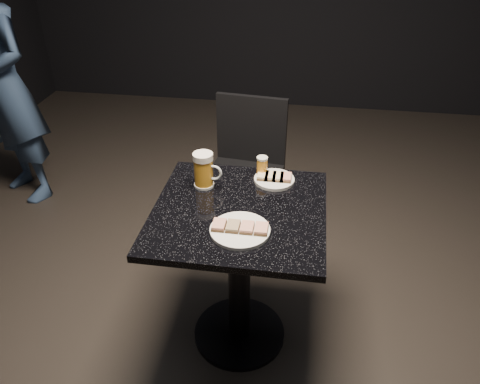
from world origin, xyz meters
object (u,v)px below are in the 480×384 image
plate_small (274,180)px  table (239,255)px  beer_mug (204,170)px  beer_tumbler (262,167)px  chair (246,165)px  patron (4,84)px  plate_large (240,230)px

plate_small → table: size_ratio=0.24×
plate_small → beer_mug: beer_mug is taller
beer_tumbler → chair: chair is taller
table → chair: bearing=96.0°
beer_mug → beer_tumbler: (0.24, 0.12, -0.03)m
patron → beer_mug: size_ratio=10.14×
table → beer_mug: beer_mug is taller
patron → beer_tumbler: patron is taller
plate_small → beer_tumbler: (-0.06, 0.03, 0.04)m
patron → table: size_ratio=2.14×
plate_large → chair: (-0.11, 0.95, -0.26)m
patron → table: (1.69, -1.07, -0.29)m
beer_tumbler → chair: size_ratio=0.11×
chair → beer_tumbler: bearing=-74.7°
plate_small → patron: (-1.81, 0.83, 0.04)m
chair → plate_small: bearing=-70.0°
table → beer_mug: 0.40m
patron → plate_large: bearing=-5.0°
plate_large → plate_small: size_ratio=1.28×
beer_mug → patron: bearing=148.7°
plate_large → beer_mug: size_ratio=1.46×
plate_small → beer_mug: 0.32m
table → beer_mug: bearing=138.8°
plate_large → beer_tumbler: (0.04, 0.42, 0.04)m
chair → patron: bearing=170.4°
plate_small → patron: patron is taller
plate_large → table: 0.29m
plate_large → beer_mug: beer_mug is taller
beer_mug → chair: beer_mug is taller
plate_large → table: (-0.03, 0.15, -0.25)m
beer_tumbler → plate_small: bearing=-28.8°
table → plate_large: bearing=-80.1°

